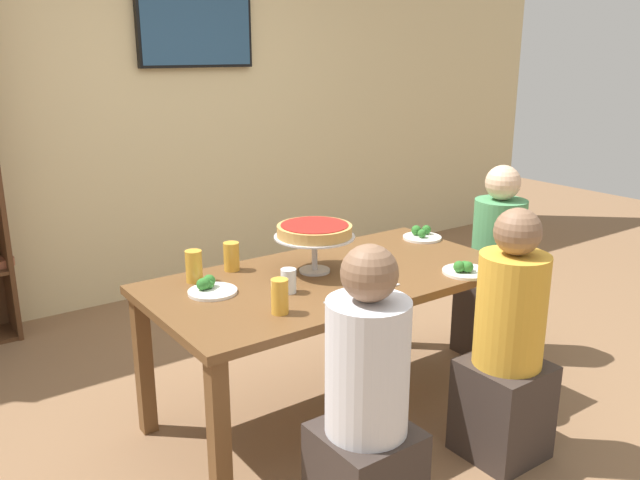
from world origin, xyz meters
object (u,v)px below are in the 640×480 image
(dining_table, at_px, (332,292))
(salad_plate_near_diner, at_px, (422,235))
(salad_plate_spare, at_px, (465,270))
(cutlery_knife_near, at_px, (385,289))
(television, at_px, (196,31))
(salad_plate_far_diner, at_px, (210,288))
(cutlery_fork_near, at_px, (342,299))
(diner_near_left, at_px, (366,419))
(water_glass_clear_near, at_px, (288,281))
(beer_glass_amber_tall, at_px, (194,266))
(diner_head_east, at_px, (496,276))
(beer_glass_amber_spare, at_px, (231,256))
(beer_glass_amber_short, at_px, (280,296))
(diner_near_right, at_px, (507,355))
(deep_dish_pizza_stand, at_px, (315,233))

(dining_table, xyz_separation_m, salad_plate_near_diner, (0.79, 0.21, 0.11))
(salad_plate_spare, xyz_separation_m, cutlery_knife_near, (-0.45, 0.06, -0.02))
(television, xyz_separation_m, salad_plate_far_diner, (-0.93, -1.98, -1.14))
(cutlery_fork_near, bearing_deg, diner_near_left, -115.48)
(television, height_order, diner_near_left, television)
(water_glass_clear_near, relative_size, cutlery_fork_near, 0.61)
(dining_table, xyz_separation_m, beer_glass_amber_tall, (-0.57, 0.30, 0.16))
(diner_near_left, bearing_deg, dining_table, -28.41)
(diner_near_left, distance_m, salad_plate_spare, 1.07)
(dining_table, distance_m, diner_near_left, 0.89)
(diner_head_east, relative_size, beer_glass_amber_spare, 8.23)
(beer_glass_amber_short, bearing_deg, diner_near_right, -28.14)
(dining_table, distance_m, beer_glass_amber_tall, 0.67)
(television, distance_m, salad_plate_far_diner, 2.47)
(diner_near_left, height_order, salad_plate_spare, diner_near_left)
(salad_plate_far_diner, bearing_deg, beer_glass_amber_spare, 43.49)
(salad_plate_spare, bearing_deg, cutlery_knife_near, 171.84)
(salad_plate_far_diner, distance_m, cutlery_fork_near, 0.59)
(salad_plate_far_diner, bearing_deg, water_glass_clear_near, -35.62)
(deep_dish_pizza_stand, relative_size, salad_plate_far_diner, 1.78)
(beer_glass_amber_short, bearing_deg, salad_plate_spare, -5.93)
(dining_table, relative_size, cutlery_fork_near, 9.73)
(salad_plate_spare, xyz_separation_m, beer_glass_amber_tall, (-1.11, 0.65, 0.05))
(diner_near_right, bearing_deg, deep_dish_pizza_stand, 29.58)
(beer_glass_amber_tall, relative_size, cutlery_knife_near, 0.83)
(television, distance_m, cutlery_knife_near, 2.68)
(diner_near_left, relative_size, diner_near_right, 1.00)
(dining_table, bearing_deg, television, 80.51)
(diner_head_east, xyz_separation_m, cutlery_knife_near, (-1.12, -0.29, 0.25))
(deep_dish_pizza_stand, bearing_deg, diner_near_right, -60.42)
(beer_glass_amber_spare, relative_size, cutlery_fork_near, 0.78)
(salad_plate_near_diner, xyz_separation_m, beer_glass_amber_short, (-1.24, -0.46, 0.05))
(salad_plate_near_diner, distance_m, beer_glass_amber_spare, 1.15)
(television, distance_m, salad_plate_spare, 2.72)
(diner_head_east, distance_m, salad_plate_near_diner, 0.53)
(diner_head_east, bearing_deg, salad_plate_near_diner, -27.72)
(television, distance_m, water_glass_clear_near, 2.53)
(salad_plate_near_diner, distance_m, beer_glass_amber_tall, 1.37)
(salad_plate_spare, bearing_deg, salad_plate_near_diner, 65.44)
(diner_near_right, distance_m, beer_glass_amber_short, 1.04)
(diner_near_left, bearing_deg, television, -14.95)
(diner_near_right, bearing_deg, salad_plate_near_diner, -21.70)
(salad_plate_far_diner, height_order, water_glass_clear_near, water_glass_clear_near)
(dining_table, xyz_separation_m, deep_dish_pizza_stand, (-0.04, 0.09, 0.28))
(cutlery_fork_near, bearing_deg, beer_glass_amber_short, 177.99)
(television, distance_m, beer_glass_amber_short, 2.72)
(salad_plate_near_diner, bearing_deg, television, 102.98)
(dining_table, bearing_deg, deep_dish_pizza_stand, 114.76)
(dining_table, height_order, salad_plate_spare, salad_plate_spare)
(cutlery_fork_near, bearing_deg, diner_head_east, 13.87)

